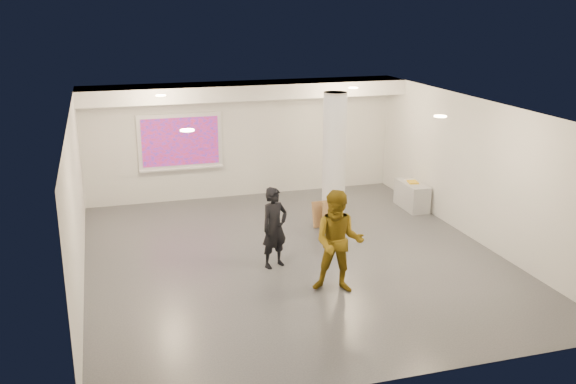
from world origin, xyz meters
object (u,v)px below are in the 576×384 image
object	(u,v)px
projection_screen	(180,142)
column	(334,159)
credenza	(412,196)
woman	(274,228)
man	(338,242)

from	to	relation	value
projection_screen	column	bearing A→B (deg)	-40.56
column	credenza	world-z (taller)	column
credenza	woman	world-z (taller)	woman
column	woman	distance (m)	2.97
column	man	distance (m)	3.72
projection_screen	credenza	distance (m)	5.89
woman	man	bearing A→B (deg)	-83.13
column	man	world-z (taller)	column
projection_screen	man	world-z (taller)	projection_screen
projection_screen	credenza	xyz separation A→B (m)	(5.32, -2.23, -1.20)
man	column	bearing A→B (deg)	94.94
man	woman	bearing A→B (deg)	143.43
projection_screen	woman	distance (m)	4.94
column	man	xyz separation A→B (m)	(-1.21, -3.47, -0.59)
column	woman	bearing A→B (deg)	-133.29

